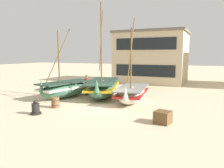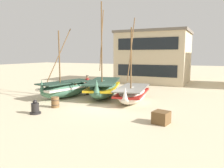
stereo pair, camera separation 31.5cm
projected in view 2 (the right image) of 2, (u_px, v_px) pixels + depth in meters
name	position (u px, v px, depth m)	size (l,w,h in m)	color
ground_plane	(106.00, 106.00, 15.05)	(120.00, 120.00, 0.00)	beige
fishing_boat_near_left	(132.00, 94.00, 16.25)	(2.57, 4.96, 6.18)	silver
fishing_boat_centre_large	(103.00, 88.00, 18.19)	(3.85, 6.15, 7.50)	#427056
fishing_boat_far_right	(66.00, 89.00, 18.01)	(2.76, 5.05, 5.59)	#427056
fisherman_by_hull	(87.00, 85.00, 19.24)	(0.27, 0.39, 1.68)	#33333D
capstan_winch	(35.00, 108.00, 13.04)	(0.65, 0.65, 0.85)	black
wooden_barrel	(55.00, 102.00, 14.61)	(0.56, 0.56, 0.70)	brown
cargo_crate	(161.00, 117.00, 11.20)	(0.77, 0.77, 0.64)	brown
harbor_building_main	(154.00, 57.00, 27.67)	(8.59, 6.73, 6.34)	beige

